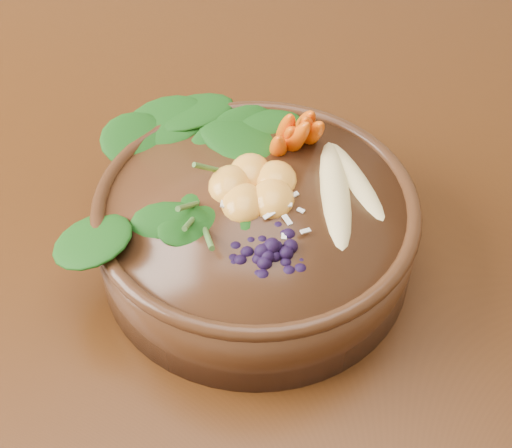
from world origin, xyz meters
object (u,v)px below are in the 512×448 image
object	(u,v)px
banana_halves	(347,175)
blueberry_pile	(274,235)
carrot_cluster	(294,106)
mandarin_cluster	(254,175)
stoneware_bowl	(256,232)
kale_heap	(195,146)
dining_table	(251,265)

from	to	relation	value
banana_halves	blueberry_pile	xyz separation A→B (m)	(-0.05, -0.08, 0.01)
carrot_cluster	blueberry_pile	size ratio (longest dim) A/B	0.60
mandarin_cluster	blueberry_pile	size ratio (longest dim) A/B	0.69
banana_halves	carrot_cluster	bearing A→B (deg)	113.06
stoneware_bowl	kale_heap	world-z (taller)	kale_heap
kale_heap	blueberry_pile	size ratio (longest dim) A/B	1.42
stoneware_bowl	banana_halves	xyz separation A→B (m)	(0.07, 0.03, 0.05)
carrot_cluster	banana_halves	size ratio (longest dim) A/B	0.48
blueberry_pile	dining_table	bearing A→B (deg)	106.44
kale_heap	mandarin_cluster	bearing A→B (deg)	-22.77
stoneware_bowl	dining_table	bearing A→B (deg)	102.22
dining_table	blueberry_pile	distance (m)	0.22
carrot_cluster	blueberry_pile	distance (m)	0.14
carrot_cluster	mandarin_cluster	size ratio (longest dim) A/B	0.87
dining_table	kale_heap	distance (m)	0.19
carrot_cluster	blueberry_pile	bearing A→B (deg)	-109.55
mandarin_cluster	dining_table	bearing A→B (deg)	102.08
stoneware_bowl	kale_heap	size ratio (longest dim) A/B	1.53
blueberry_pile	mandarin_cluster	bearing A→B (deg)	109.75
blueberry_pile	banana_halves	bearing A→B (deg)	57.50
blueberry_pile	stoneware_bowl	bearing A→B (deg)	111.88
dining_table	kale_heap	xyz separation A→B (m)	(-0.04, -0.03, 0.19)
kale_heap	banana_halves	size ratio (longest dim) A/B	1.13
banana_halves	blueberry_pile	bearing A→B (deg)	-141.51
kale_heap	blueberry_pile	bearing A→B (deg)	-49.18
stoneware_bowl	blueberry_pile	xyz separation A→B (m)	(0.02, -0.05, 0.06)
mandarin_cluster	blueberry_pile	bearing A→B (deg)	-70.25
dining_table	mandarin_cluster	xyz separation A→B (m)	(0.01, -0.05, 0.18)
banana_halves	blueberry_pile	distance (m)	0.10
stoneware_bowl	carrot_cluster	world-z (taller)	carrot_cluster
carrot_cluster	mandarin_cluster	bearing A→B (deg)	-129.81
carrot_cluster	banana_halves	world-z (taller)	carrot_cluster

